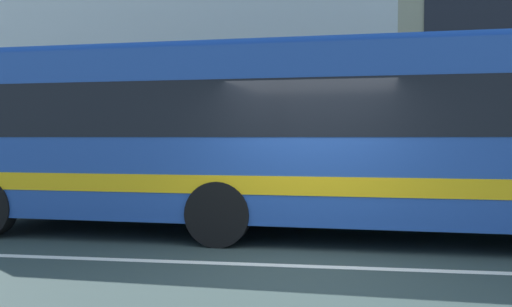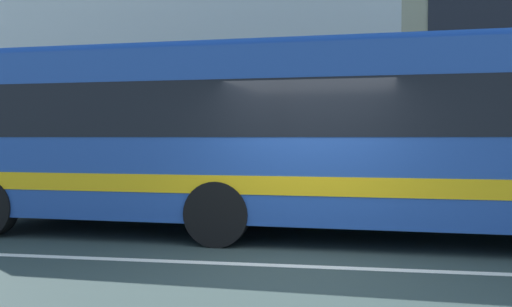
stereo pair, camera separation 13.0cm
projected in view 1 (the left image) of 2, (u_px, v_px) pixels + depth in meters
ground_plane at (305, 266)px, 6.79m from camera, size 160.00×160.00×0.00m
lane_centre_line at (305, 266)px, 6.79m from camera, size 60.00×0.16×0.01m
hedge_row_far at (451, 185)px, 11.93m from camera, size 16.83×1.10×1.15m
apartment_block_left at (117, 9)px, 21.35m from camera, size 21.18×8.11×13.74m
transit_bus at (276, 133)px, 8.99m from camera, size 11.50×3.10×3.16m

